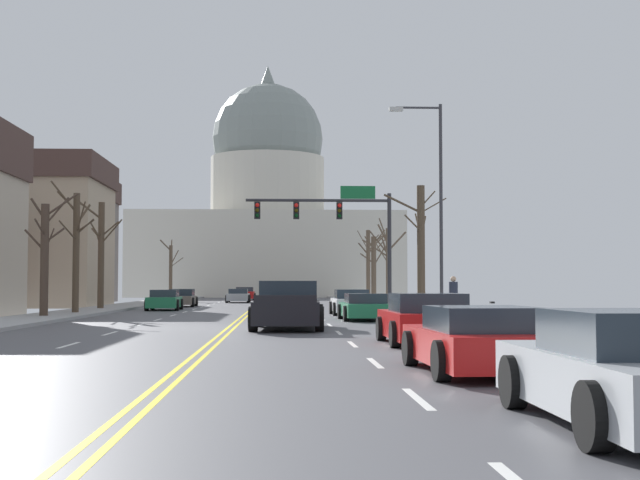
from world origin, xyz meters
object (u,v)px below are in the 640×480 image
at_px(sedan_oncoming_01, 182,298).
at_px(pedestrian_00, 453,295).
at_px(sedan_oncoming_02, 238,296).
at_px(signal_gantry, 337,220).
at_px(pickup_truck_near_02, 288,307).
at_px(sedan_near_03, 425,320).
at_px(sedan_near_05, 634,373).
at_px(sedan_near_00, 351,303).
at_px(sedan_oncoming_00, 164,300).
at_px(sedan_near_04, 479,341).
at_px(sedan_oncoming_03, 245,294).
at_px(sedan_near_01, 365,307).
at_px(street_lamp_right, 435,193).
at_px(bicycle_parked, 491,316).

xyz_separation_m(sedan_oncoming_01, pedestrian_00, (13.36, -26.19, 0.51)).
bearing_deg(sedan_oncoming_02, signal_gantry, -75.49).
xyz_separation_m(pickup_truck_near_02, sedan_oncoming_01, (-6.96, 30.09, -0.16)).
relative_size(sedan_near_03, sedan_near_05, 0.96).
height_order(sedan_near_00, sedan_oncoming_00, sedan_near_00).
bearing_deg(sedan_near_04, sedan_near_05, -86.38).
xyz_separation_m(sedan_oncoming_01, sedan_oncoming_03, (3.24, 24.84, 0.02)).
height_order(sedan_near_01, sedan_oncoming_02, sedan_oncoming_02).
height_order(street_lamp_right, sedan_near_03, street_lamp_right).
bearing_deg(sedan_oncoming_00, sedan_near_04, -74.56).
xyz_separation_m(street_lamp_right, sedan_oncoming_00, (-13.02, 16.26, -4.66)).
distance_m(sedan_near_01, pedestrian_00, 4.42).
height_order(sedan_near_00, sedan_near_05, sedan_near_00).
distance_m(sedan_near_05, sedan_oncoming_03, 75.72).
bearing_deg(sedan_near_01, sedan_oncoming_03, 98.28).
bearing_deg(sedan_near_00, sedan_near_04, -90.23).
bearing_deg(sedan_near_05, sedan_near_01, 90.43).
relative_size(pickup_truck_near_02, bicycle_parked, 3.13).
bearing_deg(pickup_truck_near_02, bicycle_parked, -19.43).
distance_m(sedan_near_05, pedestrian_00, 24.53).
distance_m(street_lamp_right, sedan_oncoming_00, 21.34).
bearing_deg(sedan_near_03, street_lamp_right, 78.84).
bearing_deg(sedan_oncoming_01, pedestrian_00, -62.99).
bearing_deg(sedan_near_00, sedan_oncoming_01, 121.42).
distance_m(sedan_near_01, sedan_oncoming_01, 25.28).
bearing_deg(pedestrian_00, sedan_near_05, -96.87).
xyz_separation_m(sedan_oncoming_03, pedestrian_00, (10.12, -51.03, 0.49)).
height_order(sedan_near_01, sedan_near_04, sedan_near_04).
height_order(sedan_near_03, sedan_oncoming_03, sedan_near_03).
bearing_deg(sedan_oncoming_02, sedan_oncoming_00, -98.69).
xyz_separation_m(sedan_near_01, sedan_oncoming_03, (-6.98, 47.96, 0.05)).
bearing_deg(pedestrian_00, sedan_oncoming_02, 104.53).
bearing_deg(street_lamp_right, sedan_near_03, -101.16).
bearing_deg(pickup_truck_near_02, pedestrian_00, 31.39).
bearing_deg(street_lamp_right, sedan_near_05, -95.56).
relative_size(street_lamp_right, sedan_oncoming_03, 2.06).
height_order(street_lamp_right, pickup_truck_near_02, street_lamp_right).
relative_size(sedan_oncoming_00, sedan_oncoming_01, 0.96).
height_order(sedan_oncoming_01, sedan_oncoming_02, sedan_oncoming_01).
bearing_deg(sedan_near_04, bicycle_parked, 75.57).
distance_m(sedan_oncoming_00, sedan_oncoming_03, 33.25).
bearing_deg(sedan_near_04, sedan_near_03, 87.86).
bearing_deg(sedan_oncoming_01, sedan_near_01, -66.17).
relative_size(street_lamp_right, bicycle_parked, 4.92).
bearing_deg(bicycle_parked, signal_gantry, 100.06).
bearing_deg(sedan_oncoming_03, sedan_near_05, -84.55).
xyz_separation_m(sedan_oncoming_03, bicycle_parked, (10.07, -57.17, -0.09)).
relative_size(pickup_truck_near_02, sedan_oncoming_01, 1.21).
distance_m(sedan_near_01, sedan_oncoming_02, 36.83).
bearing_deg(sedan_near_00, sedan_oncoming_02, 103.25).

